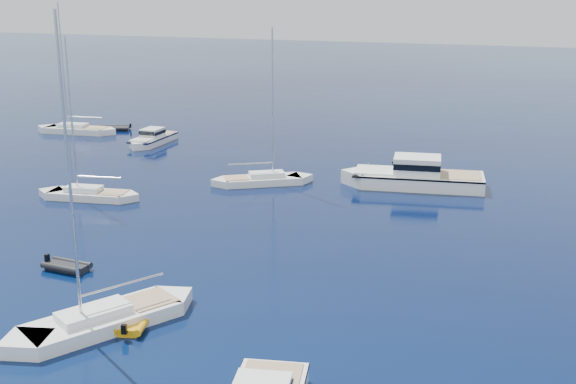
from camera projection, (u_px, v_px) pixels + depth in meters
name	position (u px, v px, depth m)	size (l,w,h in m)	color
motor_cruiser_centre	(413.00, 187.00, 58.42)	(3.81, 12.44, 3.27)	white
motor_cruiser_horizon	(152.00, 144.00, 74.81)	(2.43, 7.93, 2.08)	white
sailboat_fore	(103.00, 327.00, 33.99)	(2.71, 10.43, 15.33)	white
sailboat_mid_l	(89.00, 199.00, 55.08)	(2.26, 8.69, 12.77)	silver
sailboat_centre	(263.00, 184.00, 59.31)	(2.34, 9.00, 13.23)	white
sailboat_far_l	(77.00, 133.00, 80.60)	(2.63, 10.13, 14.89)	silver
tender_yellow	(136.00, 324.00, 34.32)	(1.80, 3.20, 0.95)	orange
tender_grey_near	(67.00, 270.00, 40.98)	(1.62, 2.80, 0.95)	black
tender_grey_far	(114.00, 130.00, 82.28)	(2.14, 3.96, 0.95)	black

